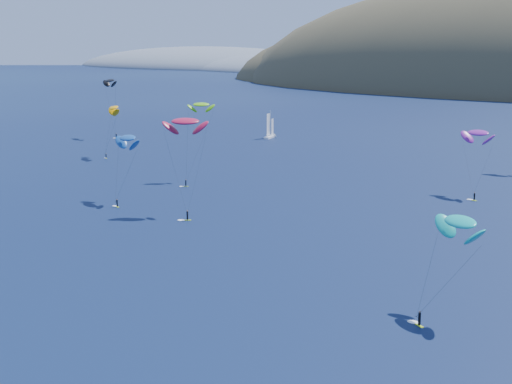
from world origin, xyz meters
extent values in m
ellipsoid|color=#3D3526|center=(-140.00, 590.00, -7.20)|extent=(340.00, 240.00, 120.00)
ellipsoid|color=slate|center=(-480.00, 760.00, -3.60)|extent=(400.00, 240.00, 60.00)
ellipsoid|color=slate|center=(-340.00, 720.00, -2.64)|extent=(240.00, 180.00, 44.00)
cube|color=white|center=(-58.89, 203.48, 0.36)|extent=(3.19, 7.86, 0.92)
cylinder|color=white|center=(-58.89, 203.99, 5.70)|extent=(0.14, 0.14, 10.69)
cube|color=#A7D117|center=(-80.69, 133.77, 0.04)|extent=(1.27, 1.06, 0.07)
cylinder|color=black|center=(-80.69, 133.77, 0.85)|extent=(0.30, 0.30, 1.38)
sphere|color=#8C6047|center=(-80.69, 133.77, 1.65)|extent=(0.23, 0.23, 0.23)
ellipsoid|color=#FFA900|center=(-80.66, 138.46, 16.35)|extent=(9.33, 8.31, 4.81)
cube|color=#A7D117|center=(-31.32, 111.30, 0.04)|extent=(1.36, 1.23, 0.08)
cylinder|color=black|center=(-31.32, 111.30, 0.93)|extent=(0.33, 0.33, 1.52)
sphere|color=#8C6047|center=(-31.32, 111.30, 1.82)|extent=(0.26, 0.26, 0.26)
ellipsoid|color=#61C111|center=(-33.78, 122.35, 20.94)|extent=(7.55, 7.05, 3.95)
cube|color=#A7D117|center=(52.84, 52.41, 0.04)|extent=(1.58, 1.33, 0.09)
cylinder|color=black|center=(52.84, 52.41, 1.06)|extent=(0.38, 0.38, 1.73)
sphere|color=#8C6047|center=(52.84, 52.41, 2.06)|extent=(0.29, 0.29, 0.29)
ellipsoid|color=#0CA39A|center=(55.70, 59.72, 13.73)|extent=(10.08, 8.99, 5.20)
cube|color=#A7D117|center=(39.19, 134.38, 0.04)|extent=(1.59, 1.01, 0.08)
cylinder|color=black|center=(39.19, 134.38, 1.01)|extent=(0.36, 0.36, 1.64)
sphere|color=#8C6047|center=(39.19, 134.38, 1.96)|extent=(0.28, 0.28, 0.28)
ellipsoid|color=#851D95|center=(37.19, 141.96, 15.74)|extent=(10.23, 7.59, 5.18)
cube|color=#A7D117|center=(-9.46, 82.54, 0.05)|extent=(1.63, 1.33, 0.09)
cylinder|color=black|center=(-9.46, 82.54, 1.08)|extent=(0.39, 0.39, 1.77)
sphere|color=#8C6047|center=(-9.46, 82.54, 2.11)|extent=(0.30, 0.30, 0.30)
ellipsoid|color=#A61539|center=(-14.37, 89.06, 20.79)|extent=(10.48, 9.16, 5.38)
cube|color=#A7D117|center=(-31.07, 83.99, 0.04)|extent=(1.49, 0.87, 0.08)
cylinder|color=black|center=(-31.07, 83.99, 0.94)|extent=(0.34, 0.34, 1.53)
sphere|color=#8C6047|center=(-31.07, 83.99, 1.82)|extent=(0.26, 0.26, 0.26)
ellipsoid|color=#144592|center=(-33.46, 91.25, 15.40)|extent=(10.03, 7.05, 5.10)
cube|color=#A7D117|center=(-110.01, 171.15, 0.04)|extent=(1.59, 0.88, 0.08)
cylinder|color=black|center=(-110.01, 171.15, 1.00)|extent=(0.36, 0.36, 1.63)
sphere|color=#8C6047|center=(-110.01, 171.15, 1.95)|extent=(0.27, 0.27, 0.27)
ellipsoid|color=black|center=(-114.52, 173.83, 22.37)|extent=(9.06, 6.17, 4.62)
camera|label=1|loc=(81.43, -38.58, 39.32)|focal=50.00mm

